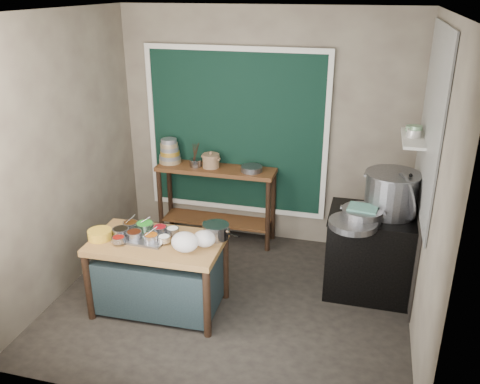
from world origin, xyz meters
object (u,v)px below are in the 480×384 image
(back_counter, at_px, (217,204))
(stove_block, at_px, (372,255))
(saucepan, at_px, (216,231))
(prep_table, at_px, (159,275))
(condiment_tray, at_px, (143,237))
(utensil_cup, at_px, (196,163))
(stock_pot, at_px, (391,193))
(ceramic_crock, at_px, (211,162))
(yellow_basin, at_px, (100,234))
(steamer, at_px, (362,215))

(back_counter, distance_m, stove_block, 2.04)
(stove_block, bearing_deg, saucepan, -156.28)
(prep_table, xyz_separation_m, condiment_tray, (-0.15, 0.02, 0.39))
(back_counter, xyz_separation_m, condiment_tray, (-0.25, -1.56, 0.29))
(saucepan, distance_m, utensil_cup, 1.52)
(stove_block, relative_size, condiment_tray, 1.85)
(stock_pot, bearing_deg, prep_table, -156.71)
(back_counter, bearing_deg, utensil_cup, -175.03)
(saucepan, xyz_separation_m, ceramic_crock, (-0.49, 1.37, 0.20))
(utensil_cup, bearing_deg, back_counter, 4.97)
(utensil_cup, bearing_deg, yellow_basin, -103.15)
(back_counter, distance_m, stock_pot, 2.22)
(saucepan, bearing_deg, stock_pot, 42.50)
(stove_block, height_order, condiment_tray, stove_block)
(utensil_cup, relative_size, ceramic_crock, 0.69)
(back_counter, height_order, yellow_basin, back_counter)
(back_counter, xyz_separation_m, stove_block, (1.90, -0.73, -0.05))
(back_counter, height_order, stock_pot, stock_pot)
(yellow_basin, bearing_deg, ceramic_crock, 70.95)
(yellow_basin, height_order, stock_pot, stock_pot)
(prep_table, relative_size, stove_block, 1.39)
(ceramic_crock, bearing_deg, prep_table, -91.49)
(stove_block, distance_m, yellow_basin, 2.73)
(back_counter, relative_size, stock_pot, 2.64)
(back_counter, relative_size, ceramic_crock, 6.67)
(stove_block, height_order, utensil_cup, utensil_cup)
(prep_table, xyz_separation_m, yellow_basin, (-0.54, -0.10, 0.42))
(stove_block, bearing_deg, yellow_basin, -159.52)
(utensil_cup, bearing_deg, ceramic_crock, 4.43)
(yellow_basin, bearing_deg, saucepan, 15.77)
(stove_block, relative_size, utensil_cup, 6.04)
(condiment_tray, relative_size, ceramic_crock, 2.24)
(saucepan, bearing_deg, back_counter, 125.73)
(back_counter, xyz_separation_m, yellow_basin, (-0.64, -1.68, 0.32))
(prep_table, bearing_deg, steamer, 17.90)
(stove_block, height_order, stock_pot, stock_pot)
(yellow_basin, bearing_deg, stove_block, 20.48)
(utensil_cup, height_order, steamer, utensil_cup)
(stove_block, xyz_separation_m, steamer, (-0.14, -0.19, 0.52))
(prep_table, bearing_deg, condiment_tray, 171.03)
(condiment_tray, height_order, ceramic_crock, ceramic_crock)
(condiment_tray, relative_size, yellow_basin, 2.12)
(stove_block, xyz_separation_m, ceramic_crock, (-1.96, 0.72, 0.60))
(ceramic_crock, height_order, stock_pot, stock_pot)
(stove_block, bearing_deg, prep_table, -156.97)
(condiment_tray, height_order, yellow_basin, yellow_basin)
(saucepan, height_order, steamer, steamer)
(prep_table, xyz_separation_m, steamer, (1.86, 0.66, 0.57))
(back_counter, height_order, steamer, steamer)
(steamer, bearing_deg, condiment_tray, -162.45)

